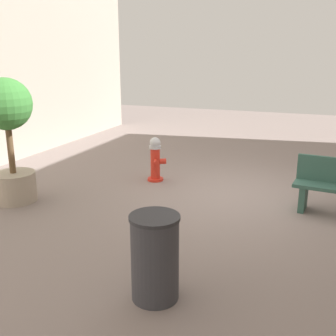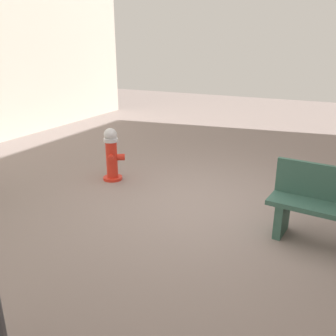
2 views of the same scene
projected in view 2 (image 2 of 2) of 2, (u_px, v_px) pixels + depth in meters
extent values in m
plane|color=gray|center=(201.00, 205.00, 5.39)|extent=(23.40, 23.40, 0.00)
cylinder|color=red|center=(113.00, 178.00, 6.41)|extent=(0.34, 0.34, 0.05)
cylinder|color=red|center=(112.00, 159.00, 6.29)|extent=(0.20, 0.20, 0.65)
cylinder|color=silver|center=(111.00, 140.00, 6.17)|extent=(0.25, 0.25, 0.06)
sphere|color=silver|center=(110.00, 135.00, 6.14)|extent=(0.23, 0.23, 0.23)
cylinder|color=red|center=(112.00, 153.00, 6.40)|extent=(0.14, 0.16, 0.09)
cylinder|color=red|center=(111.00, 158.00, 6.13)|extent=(0.14, 0.16, 0.09)
cylinder|color=red|center=(121.00, 157.00, 6.29)|extent=(0.18, 0.17, 0.12)
cube|color=#33594C|center=(282.00, 218.00, 4.52)|extent=(0.14, 0.40, 0.45)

